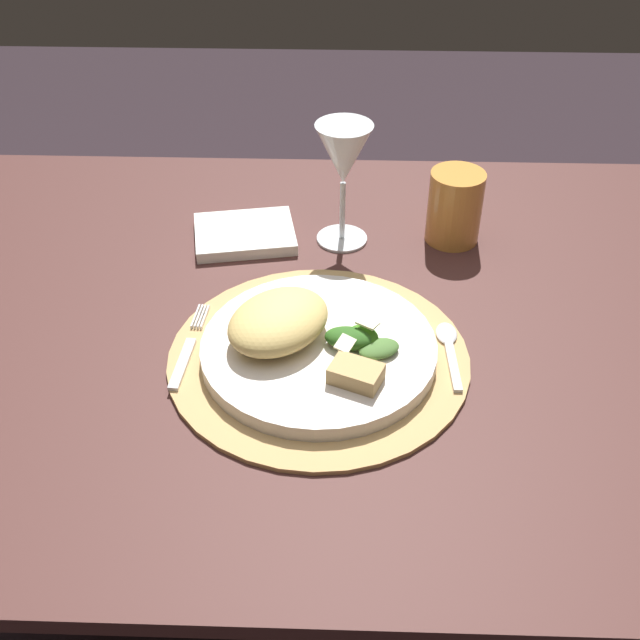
{
  "coord_description": "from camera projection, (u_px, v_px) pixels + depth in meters",
  "views": [
    {
      "loc": [
        0.04,
        -0.78,
        1.33
      ],
      "look_at": [
        0.02,
        -0.04,
        0.73
      ],
      "focal_mm": 43.84,
      "sensor_mm": 36.0,
      "label": 1
    }
  ],
  "objects": [
    {
      "name": "ground_plane",
      "position": [
        311.0,
        619.0,
        1.44
      ],
      "size": [
        6.0,
        6.0,
        0.0
      ],
      "primitive_type": "plane",
      "color": "black"
    },
    {
      "name": "bread_piece",
      "position": [
        356.0,
        374.0,
        0.86
      ],
      "size": [
        0.07,
        0.06,
        0.02
      ],
      "primitive_type": "cube",
      "rotation": [
        0.0,
        0.0,
        5.88
      ],
      "color": "tan",
      "rests_on": "dinner_plate"
    },
    {
      "name": "dining_table",
      "position": [
        309.0,
        409.0,
        1.1
      ],
      "size": [
        1.24,
        0.86,
        0.71
      ],
      "color": "#492824",
      "rests_on": "ground"
    },
    {
      "name": "spoon",
      "position": [
        449.0,
        344.0,
        0.94
      ],
      "size": [
        0.03,
        0.12,
        0.01
      ],
      "color": "silver",
      "rests_on": "placemat"
    },
    {
      "name": "amber_tumbler",
      "position": [
        455.0,
        207.0,
        1.1
      ],
      "size": [
        0.08,
        0.08,
        0.11
      ],
      "primitive_type": "cylinder",
      "color": "#D38D3E",
      "rests_on": "dining_table"
    },
    {
      "name": "fork",
      "position": [
        188.0,
        349.0,
        0.93
      ],
      "size": [
        0.03,
        0.16,
        0.0
      ],
      "color": "silver",
      "rests_on": "placemat"
    },
    {
      "name": "salad_greens",
      "position": [
        360.0,
        340.0,
        0.9
      ],
      "size": [
        0.09,
        0.07,
        0.03
      ],
      "color": "#2B5B1C",
      "rests_on": "dinner_plate"
    },
    {
      "name": "dinner_plate",
      "position": [
        319.0,
        349.0,
        0.92
      ],
      "size": [
        0.28,
        0.28,
        0.02
      ],
      "primitive_type": "cylinder",
      "color": "silver",
      "rests_on": "placemat"
    },
    {
      "name": "pasta_serving",
      "position": [
        278.0,
        321.0,
        0.91
      ],
      "size": [
        0.16,
        0.17,
        0.05
      ],
      "primitive_type": "ellipsoid",
      "rotation": [
        0.0,
        0.0,
        4.08
      ],
      "color": "#E0BE6B",
      "rests_on": "dinner_plate"
    },
    {
      "name": "wine_glass",
      "position": [
        344.0,
        159.0,
        1.05
      ],
      "size": [
        0.08,
        0.08,
        0.18
      ],
      "color": "silver",
      "rests_on": "dining_table"
    },
    {
      "name": "napkin",
      "position": [
        245.0,
        234.0,
        1.13
      ],
      "size": [
        0.16,
        0.14,
        0.02
      ],
      "primitive_type": "cube",
      "rotation": [
        0.0,
        0.0,
        0.18
      ],
      "color": "white",
      "rests_on": "dining_table"
    },
    {
      "name": "placemat",
      "position": [
        319.0,
        357.0,
        0.93
      ],
      "size": [
        0.36,
        0.36,
        0.01
      ],
      "primitive_type": "cylinder",
      "color": "tan",
      "rests_on": "dining_table"
    }
  ]
}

